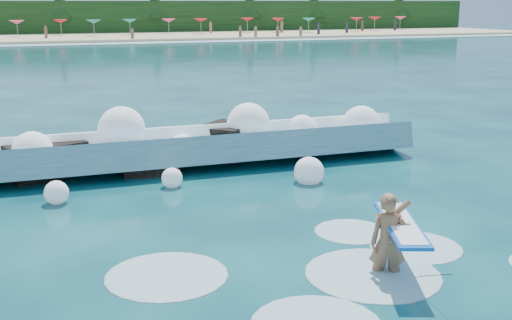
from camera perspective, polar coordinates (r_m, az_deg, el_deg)
name	(u,v)px	position (r m, az deg, el deg)	size (l,w,h in m)	color
ground	(220,244)	(13.45, -3.18, -7.43)	(200.00, 200.00, 0.00)	#072938
beach	(52,38)	(90.22, -17.69, 10.29)	(140.00, 20.00, 0.40)	tan
wet_band	(56,44)	(79.26, -17.34, 9.78)	(140.00, 5.00, 0.08)	silver
treeline	(48,18)	(100.12, -18.04, 11.88)	(140.00, 4.00, 5.00)	black
breaking_wave	(145,152)	(19.54, -9.88, 0.74)	(16.91, 2.68, 1.46)	teal
rock_cluster	(134,155)	(19.70, -10.76, 0.46)	(8.11, 3.07, 1.24)	black
surfer_with_board	(391,239)	(12.05, 11.92, -6.85)	(1.42, 2.99, 1.85)	#8E6042
wave_spray	(141,138)	(19.31, -10.20, 1.90)	(15.17, 4.71, 2.00)	white
surf_foam	(335,273)	(12.13, 7.05, -9.96)	(8.94, 5.43, 0.13)	silver
beach_umbrellas	(51,22)	(91.79, -17.73, 11.62)	(112.46, 6.31, 0.50)	red
beachgoers	(31,33)	(85.89, -19.37, 10.61)	(95.36, 12.62, 1.91)	#3F332D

